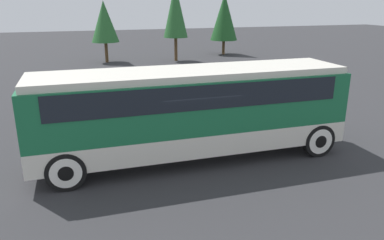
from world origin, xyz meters
TOP-DOWN VIEW (x-y plane):
  - ground_plane at (0.00, 0.00)m, footprint 120.00×120.00m
  - tour_bus at (0.10, -0.00)m, footprint 10.61×2.52m
  - parked_car_near at (3.17, 7.19)m, footprint 4.15×1.88m
  - parked_car_mid at (-1.48, 7.96)m, footprint 4.23×1.89m
  - tree_left at (-0.95, 22.61)m, footprint 2.39×2.39m
  - tree_center at (10.86, 24.22)m, footprint 2.69×2.69m
  - tree_right at (5.16, 21.58)m, footprint 2.16×2.16m

SIDE VIEW (x-z plane):
  - ground_plane at x=0.00m, z-range 0.00..0.00m
  - parked_car_near at x=3.17m, z-range -0.01..1.34m
  - parked_car_mid at x=-1.48m, z-range -0.01..1.41m
  - tour_bus at x=0.10m, z-range 0.34..3.49m
  - tree_left at x=-0.95m, z-range 0.87..6.17m
  - tree_center at x=10.86m, z-range 0.71..6.69m
  - tree_right at x=5.16m, z-range 1.03..7.84m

